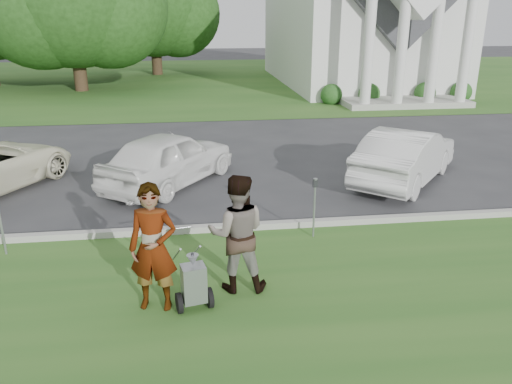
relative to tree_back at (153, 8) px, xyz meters
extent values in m
plane|color=#333335|center=(4.01, -29.99, -4.73)|extent=(120.00, 120.00, 0.00)
cube|color=#29591E|center=(4.01, -32.99, -4.72)|extent=(80.00, 7.00, 0.01)
cube|color=#29591E|center=(4.01, -2.99, -4.72)|extent=(80.00, 30.00, 0.01)
cube|color=#9E9E93|center=(4.01, -29.44, -4.65)|extent=(80.00, 0.18, 0.15)
cube|color=white|center=(13.01, -5.99, -1.23)|extent=(9.00, 16.00, 7.00)
cube|color=#9E9E93|center=(13.01, -15.19, -4.58)|extent=(6.20, 2.60, 0.30)
cylinder|color=white|center=(10.61, -16.19, -1.73)|extent=(0.50, 0.50, 6.00)
cylinder|color=white|center=(12.21, -16.19, -1.73)|extent=(0.50, 0.50, 6.00)
cylinder|color=white|center=(13.81, -16.19, -1.73)|extent=(0.50, 0.50, 6.00)
cylinder|color=white|center=(15.41, -16.19, -1.73)|extent=(0.50, 0.50, 6.00)
sphere|color=#1E4C19|center=(9.51, -14.29, -4.28)|extent=(1.10, 1.10, 1.10)
sphere|color=#1E4C19|center=(11.51, -14.29, -4.28)|extent=(1.10, 1.10, 1.10)
sphere|color=#1E4C19|center=(14.51, -14.29, -4.28)|extent=(1.10, 1.10, 1.10)
sphere|color=#1E4C19|center=(16.51, -14.29, -4.28)|extent=(1.10, 1.10, 1.10)
cylinder|color=#332316|center=(-3.99, -7.99, -3.13)|extent=(0.76, 0.76, 3.20)
sphere|color=#1E4013|center=(-2.10, -7.69, -0.06)|extent=(6.89, 6.89, 6.89)
sphere|color=#1E4013|center=(-5.67, -8.29, 0.15)|extent=(7.22, 7.22, 7.22)
cylinder|color=#332316|center=(0.01, 0.01, -3.23)|extent=(0.76, 0.76, 3.00)
sphere|color=#1E4013|center=(0.01, 0.01, 0.36)|extent=(7.60, 7.60, 7.60)
sphere|color=#1E4013|center=(1.72, 0.31, -0.40)|extent=(6.23, 6.23, 6.23)
sphere|color=#1E4013|center=(-1.51, -0.29, -0.21)|extent=(6.54, 6.54, 6.54)
cylinder|color=black|center=(2.13, -32.39, -4.56)|extent=(0.14, 0.33, 0.32)
cylinder|color=black|center=(2.59, -32.29, -4.56)|extent=(0.14, 0.33, 0.32)
cylinder|color=#2D2D33|center=(2.36, -32.34, -4.56)|extent=(0.54, 0.15, 0.04)
cube|color=#96999E|center=(2.36, -32.34, -4.27)|extent=(0.41, 0.36, 0.59)
cone|color=#96999E|center=(2.36, -32.34, -3.87)|extent=(0.22, 0.22, 0.17)
cylinder|color=#2D2D33|center=(2.36, -32.34, -3.79)|extent=(0.04, 0.04, 0.06)
cylinder|color=#96999E|center=(2.10, -31.86, -4.00)|extent=(0.19, 0.78, 0.57)
cylinder|color=#96999E|center=(2.40, -31.80, -4.00)|extent=(0.19, 0.78, 0.57)
cylinder|color=#96999E|center=(2.17, -31.45, -3.73)|extent=(0.34, 0.10, 0.03)
imported|color=#999999|center=(1.78, -32.19, -3.72)|extent=(0.81, 0.60, 2.01)
imported|color=#999999|center=(3.08, -31.79, -3.74)|extent=(1.03, 0.84, 1.97)
cylinder|color=#96999E|center=(4.80, -29.98, -4.18)|extent=(0.04, 0.04, 1.10)
cube|color=#2D2D33|center=(4.80, -29.98, -3.55)|extent=(0.09, 0.06, 0.16)
cylinder|color=#96999E|center=(4.80, -29.98, -3.47)|extent=(0.08, 0.08, 0.03)
cylinder|color=#96999E|center=(-1.18, -29.99, -4.11)|extent=(0.05, 0.05, 1.24)
imported|color=white|center=(1.79, -26.19, -4.00)|extent=(3.88, 4.49, 1.46)
imported|color=silver|center=(8.10, -26.74, -4.00)|extent=(4.06, 4.34, 1.46)
camera|label=1|loc=(2.44, -39.07, -0.41)|focal=35.00mm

